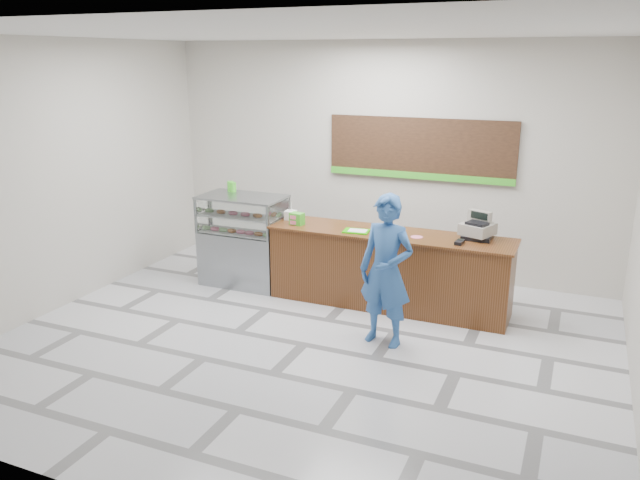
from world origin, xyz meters
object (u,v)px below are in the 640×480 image
at_px(cash_register, 478,229).
at_px(serving_tray, 356,231).
at_px(customer, 386,271).
at_px(display_case, 244,240).
at_px(sales_counter, 389,269).

height_order(cash_register, serving_tray, cash_register).
height_order(cash_register, customer, customer).
bearing_deg(display_case, sales_counter, 0.01).
distance_m(display_case, cash_register, 3.36).
bearing_deg(customer, sales_counter, 114.54).
height_order(display_case, cash_register, cash_register).
xyz_separation_m(cash_register, serving_tray, (-1.52, -0.32, -0.12)).
xyz_separation_m(serving_tray, customer, (0.72, -0.97, -0.14)).
bearing_deg(customer, serving_tray, 135.84).
relative_size(display_case, customer, 0.74).
distance_m(display_case, serving_tray, 1.84).
distance_m(cash_register, serving_tray, 1.56).
distance_m(sales_counter, customer, 1.21).
distance_m(serving_tray, customer, 1.22).
distance_m(sales_counter, display_case, 2.23).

